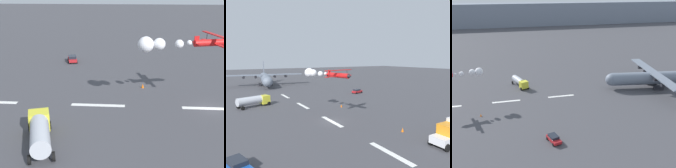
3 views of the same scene
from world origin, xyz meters
TOP-DOWN VIEW (x-y plane):
  - ground_plane at (0.00, 0.00)m, footprint 440.00×440.00m
  - runway_stripe_3 at (0.00, 0.00)m, footprint 8.00×0.90m
  - runway_stripe_4 at (16.33, 0.00)m, footprint 8.00×0.90m
  - stunt_biplane_red at (5.97, -0.08)m, footprint 14.14×6.97m
  - fuel_tanker_truck at (21.42, 11.47)m, footprint 5.18×8.74m
  - followme_car_yellow at (25.14, -24.43)m, footprint 2.87×4.39m
  - traffic_cone_far at (9.52, -8.10)m, footprint 0.44×0.44m

SIDE VIEW (x-z plane):
  - ground_plane at x=0.00m, z-range 0.00..0.00m
  - runway_stripe_3 at x=0.00m, z-range 0.00..0.01m
  - runway_stripe_4 at x=16.33m, z-range 0.00..0.01m
  - traffic_cone_far at x=9.52m, z-range 0.00..0.75m
  - followme_car_yellow at x=25.14m, z-range 0.05..1.57m
  - fuel_tanker_truck at x=21.42m, z-range 0.29..3.19m
  - stunt_biplane_red at x=5.97m, z-range 8.31..10.47m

